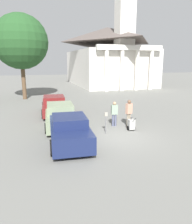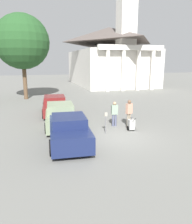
# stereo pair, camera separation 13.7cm
# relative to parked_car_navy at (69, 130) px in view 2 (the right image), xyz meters

# --- Properties ---
(ground_plane) EXTENTS (120.00, 120.00, 0.00)m
(ground_plane) POSITION_rel_parked_car_navy_xyz_m (2.73, 0.03, -0.72)
(ground_plane) COLOR slate
(parked_car_navy) EXTENTS (2.31, 4.75, 1.51)m
(parked_car_navy) POSITION_rel_parked_car_navy_xyz_m (0.00, 0.00, 0.00)
(parked_car_navy) COLOR #19234C
(parked_car_navy) RESTS_ON ground_plane
(parked_car_sage) EXTENTS (2.31, 5.21, 1.50)m
(parked_car_sage) POSITION_rel_parked_car_navy_xyz_m (-0.00, 3.42, -0.03)
(parked_car_sage) COLOR gray
(parked_car_sage) RESTS_ON ground_plane
(parked_car_maroon) EXTENTS (2.25, 4.91, 1.48)m
(parked_car_maroon) POSITION_rel_parked_car_navy_xyz_m (-0.00, 6.89, -0.03)
(parked_car_maroon) COLOR maroon
(parked_car_maroon) RESTS_ON ground_plane
(parking_meter) EXTENTS (0.18, 0.09, 1.29)m
(parking_meter) POSITION_rel_parked_car_navy_xyz_m (2.34, 0.90, 0.19)
(parking_meter) COLOR slate
(parking_meter) RESTS_ON ground_plane
(person_worker) EXTENTS (0.44, 0.27, 1.65)m
(person_worker) POSITION_rel_parked_car_navy_xyz_m (3.39, 2.19, 0.22)
(person_worker) COLOR #515670
(person_worker) RESTS_ON ground_plane
(person_supervisor) EXTENTS (0.47, 0.33, 1.77)m
(person_supervisor) POSITION_rel_parked_car_navy_xyz_m (4.29, 1.89, 0.29)
(person_supervisor) COLOR gray
(person_supervisor) RESTS_ON ground_plane
(equipment_cart) EXTENTS (0.49, 1.00, 1.00)m
(equipment_cart) POSITION_rel_parked_car_navy_xyz_m (4.08, 1.07, -0.33)
(equipment_cart) COLOR #B2B2AD
(equipment_cart) RESTS_ON ground_plane
(church) EXTENTS (11.96, 19.09, 24.84)m
(church) POSITION_rel_parked_car_navy_xyz_m (12.15, 27.49, 4.72)
(church) COLOR silver
(church) RESTS_ON ground_plane
(shade_tree) EXTENTS (5.86, 5.86, 9.16)m
(shade_tree) POSITION_rel_parked_car_navy_xyz_m (-2.39, 15.03, 5.50)
(shade_tree) COLOR brown
(shade_tree) RESTS_ON ground_plane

